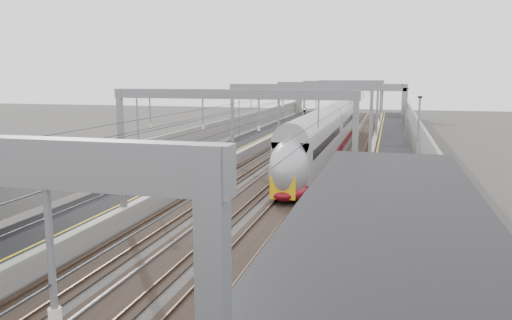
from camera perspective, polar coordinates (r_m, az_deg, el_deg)
The scene contains 11 objects.
platform_left at distance 50.43m, azimuth -3.49°, elevation 0.65°, with size 4.00×120.00×1.00m, color black.
platform_right at distance 47.87m, azimuth 15.00°, elevation -0.13°, with size 4.00×120.00×1.00m, color black.
tracks at distance 48.58m, azimuth 5.51°, elevation -0.25°, with size 11.40×140.00×0.20m.
overhead_line at distance 54.47m, azimuth 6.78°, elevation 7.22°, with size 13.00×140.00×6.60m.
overbridge at distance 102.59m, azimuth 10.73°, elevation 7.67°, with size 22.00×2.20×6.90m.
wall_left at distance 51.37m, azimuth -6.89°, elevation 2.00°, with size 0.30×120.00×3.20m, color slate.
wall_right at distance 47.82m, azimuth 18.89°, elevation 1.00°, with size 0.30×120.00×3.20m, color slate.
train at distance 53.09m, azimuth 8.06°, elevation 2.69°, with size 2.62×47.70×4.14m.
signal_green at distance 79.42m, azimuth 5.55°, elevation 5.23°, with size 0.32×0.32×3.48m.
signal_red_near at distance 72.49m, azimuth 11.34°, elevation 4.69°, with size 0.32×0.32×3.48m.
signal_red_far at distance 69.30m, azimuth 12.98°, elevation 4.42°, with size 0.32×0.32×3.48m.
Camera 1 is at (7.86, -2.24, 8.20)m, focal length 35.00 mm.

